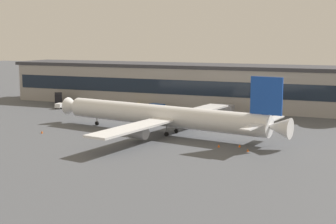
{
  "coord_description": "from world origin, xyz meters",
  "views": [
    {
      "loc": [
        52.74,
        -106.72,
        24.46
      ],
      "look_at": [
        5.26,
        9.38,
        5.0
      ],
      "focal_mm": 51.76,
      "sensor_mm": 36.0,
      "label": 1
    }
  ],
  "objects_px": {
    "stair_truck": "(224,109)",
    "catering_truck": "(58,98)",
    "airliner": "(165,116)",
    "traffic_cone_2": "(248,150)",
    "traffic_cone_1": "(42,132)",
    "follow_me_car": "(138,106)",
    "crew_van": "(157,107)",
    "baggage_tug": "(60,105)",
    "pushback_tractor": "(111,106)",
    "traffic_cone_0": "(240,146)",
    "traffic_cone_3": "(219,146)"
  },
  "relations": [
    {
      "from": "stair_truck",
      "to": "catering_truck",
      "type": "relative_size",
      "value": 0.85
    },
    {
      "from": "airliner",
      "to": "stair_truck",
      "type": "bearing_deg",
      "value": 80.15
    },
    {
      "from": "stair_truck",
      "to": "traffic_cone_2",
      "type": "relative_size",
      "value": 10.22
    },
    {
      "from": "airliner",
      "to": "traffic_cone_1",
      "type": "relative_size",
      "value": 91.93
    },
    {
      "from": "follow_me_car",
      "to": "crew_van",
      "type": "distance_m",
      "value": 8.92
    },
    {
      "from": "airliner",
      "to": "traffic_cone_1",
      "type": "xyz_separation_m",
      "value": [
        -29.6,
        -11.33,
        -4.28
      ]
    },
    {
      "from": "baggage_tug",
      "to": "traffic_cone_2",
      "type": "bearing_deg",
      "value": -27.04
    },
    {
      "from": "pushback_tractor",
      "to": "traffic_cone_0",
      "type": "relative_size",
      "value": 7.32
    },
    {
      "from": "baggage_tug",
      "to": "traffic_cone_1",
      "type": "distance_m",
      "value": 43.87
    },
    {
      "from": "traffic_cone_2",
      "to": "traffic_cone_3",
      "type": "distance_m",
      "value": 7.19
    },
    {
      "from": "pushback_tractor",
      "to": "traffic_cone_1",
      "type": "distance_m",
      "value": 43.52
    },
    {
      "from": "crew_van",
      "to": "traffic_cone_2",
      "type": "xyz_separation_m",
      "value": [
        40.81,
        -44.96,
        -1.15
      ]
    },
    {
      "from": "catering_truck",
      "to": "traffic_cone_2",
      "type": "bearing_deg",
      "value": -29.8
    },
    {
      "from": "traffic_cone_1",
      "to": "traffic_cone_3",
      "type": "bearing_deg",
      "value": 2.34
    },
    {
      "from": "follow_me_car",
      "to": "catering_truck",
      "type": "distance_m",
      "value": 31.61
    },
    {
      "from": "catering_truck",
      "to": "traffic_cone_0",
      "type": "xyz_separation_m",
      "value": [
        78.21,
        -42.84,
        -1.94
      ]
    },
    {
      "from": "traffic_cone_3",
      "to": "traffic_cone_0",
      "type": "bearing_deg",
      "value": 22.78
    },
    {
      "from": "follow_me_car",
      "to": "traffic_cone_3",
      "type": "height_order",
      "value": "follow_me_car"
    },
    {
      "from": "crew_van",
      "to": "traffic_cone_3",
      "type": "xyz_separation_m",
      "value": [
        33.81,
        -43.29,
        -1.11
      ]
    },
    {
      "from": "stair_truck",
      "to": "catering_truck",
      "type": "bearing_deg",
      "value": 178.9
    },
    {
      "from": "airliner",
      "to": "follow_me_car",
      "type": "relative_size",
      "value": 14.1
    },
    {
      "from": "baggage_tug",
      "to": "traffic_cone_2",
      "type": "distance_m",
      "value": 83.95
    },
    {
      "from": "traffic_cone_3",
      "to": "airliner",
      "type": "bearing_deg",
      "value": 150.95
    },
    {
      "from": "pushback_tractor",
      "to": "traffic_cone_2",
      "type": "bearing_deg",
      "value": -36.91
    },
    {
      "from": "pushback_tractor",
      "to": "traffic_cone_0",
      "type": "height_order",
      "value": "pushback_tractor"
    },
    {
      "from": "baggage_tug",
      "to": "pushback_tractor",
      "type": "distance_m",
      "value": 18.07
    },
    {
      "from": "crew_van",
      "to": "traffic_cone_0",
      "type": "distance_m",
      "value": 56.35
    },
    {
      "from": "crew_van",
      "to": "follow_me_car",
      "type": "bearing_deg",
      "value": 162.78
    },
    {
      "from": "catering_truck",
      "to": "traffic_cone_0",
      "type": "height_order",
      "value": "catering_truck"
    },
    {
      "from": "airliner",
      "to": "catering_truck",
      "type": "relative_size",
      "value": 8.94
    },
    {
      "from": "airliner",
      "to": "crew_van",
      "type": "relative_size",
      "value": 11.83
    },
    {
      "from": "crew_van",
      "to": "traffic_cone_1",
      "type": "height_order",
      "value": "crew_van"
    },
    {
      "from": "pushback_tractor",
      "to": "traffic_cone_3",
      "type": "bearing_deg",
      "value": -39.43
    },
    {
      "from": "baggage_tug",
      "to": "airliner",
      "type": "bearing_deg",
      "value": -28.05
    },
    {
      "from": "baggage_tug",
      "to": "pushback_tractor",
      "type": "bearing_deg",
      "value": 15.89
    },
    {
      "from": "pushback_tractor",
      "to": "catering_truck",
      "type": "xyz_separation_m",
      "value": [
        -23.5,
        3.21,
        1.24
      ]
    },
    {
      "from": "stair_truck",
      "to": "airliner",
      "type": "bearing_deg",
      "value": -99.85
    },
    {
      "from": "catering_truck",
      "to": "pushback_tractor",
      "type": "bearing_deg",
      "value": -7.79
    },
    {
      "from": "baggage_tug",
      "to": "traffic_cone_1",
      "type": "xyz_separation_m",
      "value": [
        21.21,
        -38.4,
        -0.73
      ]
    },
    {
      "from": "crew_van",
      "to": "traffic_cone_0",
      "type": "relative_size",
      "value": 7.94
    },
    {
      "from": "stair_truck",
      "to": "follow_me_car",
      "type": "height_order",
      "value": "stair_truck"
    },
    {
      "from": "baggage_tug",
      "to": "crew_van",
      "type": "distance_m",
      "value": 34.64
    },
    {
      "from": "traffic_cone_1",
      "to": "traffic_cone_2",
      "type": "distance_m",
      "value": 53.56
    },
    {
      "from": "follow_me_car",
      "to": "pushback_tractor",
      "type": "distance_m",
      "value": 9.23
    },
    {
      "from": "follow_me_car",
      "to": "crew_van",
      "type": "xyz_separation_m",
      "value": [
        8.51,
        -2.64,
        0.37
      ]
    },
    {
      "from": "traffic_cone_0",
      "to": "traffic_cone_3",
      "type": "bearing_deg",
      "value": -157.22
    },
    {
      "from": "crew_van",
      "to": "traffic_cone_1",
      "type": "distance_m",
      "value": 46.97
    },
    {
      "from": "stair_truck",
      "to": "traffic_cone_2",
      "type": "xyz_separation_m",
      "value": [
        18.05,
        -45.11,
        -1.67
      ]
    },
    {
      "from": "baggage_tug",
      "to": "pushback_tractor",
      "type": "height_order",
      "value": "baggage_tug"
    },
    {
      "from": "crew_van",
      "to": "traffic_cone_0",
      "type": "height_order",
      "value": "crew_van"
    }
  ]
}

